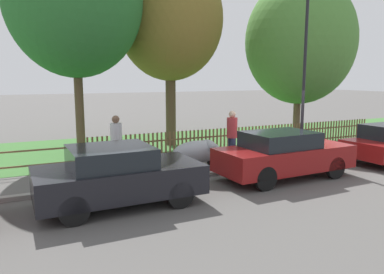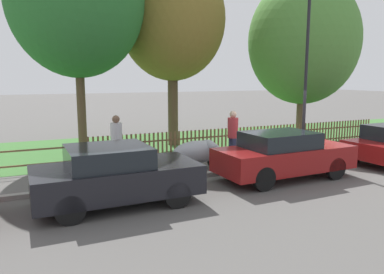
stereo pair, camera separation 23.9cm
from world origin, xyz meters
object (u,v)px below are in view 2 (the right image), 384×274
(pedestrian_near_fence, at_px, (233,134))
(tree_mid_park, at_px, (303,41))
(parked_car_black_saloon, at_px, (115,175))
(pedestrian_by_lamp, at_px, (117,140))
(parked_car_navy_estate, at_px, (283,155))
(covered_motorcycle, at_px, (199,152))
(tree_behind_motorcycle, at_px, (172,20))
(street_lamp, at_px, (309,49))

(pedestrian_near_fence, bearing_deg, tree_mid_park, -53.65)
(parked_car_black_saloon, relative_size, pedestrian_by_lamp, 2.13)
(parked_car_navy_estate, distance_m, tree_mid_park, 8.25)
(covered_motorcycle, bearing_deg, tree_behind_motorcycle, 81.41)
(parked_car_black_saloon, bearing_deg, pedestrian_by_lamp, 75.52)
(tree_mid_park, height_order, pedestrian_near_fence, tree_mid_park)
(pedestrian_near_fence, bearing_deg, parked_car_black_saloon, 127.85)
(pedestrian_by_lamp, bearing_deg, street_lamp, 125.90)
(parked_car_black_saloon, height_order, tree_behind_motorcycle, tree_behind_motorcycle)
(street_lamp, bearing_deg, pedestrian_near_fence, 164.30)
(tree_behind_motorcycle, relative_size, pedestrian_by_lamp, 4.43)
(tree_behind_motorcycle, relative_size, tree_mid_park, 1.06)
(pedestrian_near_fence, relative_size, street_lamp, 0.29)
(tree_behind_motorcycle, height_order, pedestrian_by_lamp, tree_behind_motorcycle)
(parked_car_navy_estate, bearing_deg, pedestrian_by_lamp, 144.46)
(parked_car_navy_estate, bearing_deg, tree_mid_park, 44.54)
(pedestrian_by_lamp, height_order, street_lamp, street_lamp)
(tree_behind_motorcycle, xyz_separation_m, pedestrian_near_fence, (0.65, -4.07, -4.32))
(street_lamp, bearing_deg, pedestrian_by_lamp, 170.57)
(pedestrian_near_fence, height_order, street_lamp, street_lamp)
(parked_car_navy_estate, bearing_deg, pedestrian_near_fence, 94.67)
(tree_mid_park, xyz_separation_m, pedestrian_near_fence, (-5.29, -2.85, -3.57))
(tree_mid_park, relative_size, pedestrian_by_lamp, 4.17)
(pedestrian_near_fence, bearing_deg, street_lamp, -97.65)
(pedestrian_by_lamp, bearing_deg, pedestrian_near_fence, 130.06)
(pedestrian_near_fence, bearing_deg, covered_motorcycle, 113.62)
(parked_car_black_saloon, xyz_separation_m, covered_motorcycle, (3.21, 2.28, -0.13))
(pedestrian_near_fence, distance_m, street_lamp, 3.92)
(pedestrian_near_fence, bearing_deg, tree_behind_motorcycle, 17.14)
(pedestrian_near_fence, relative_size, pedestrian_by_lamp, 1.01)
(parked_car_black_saloon, xyz_separation_m, tree_mid_park, (10.00, 5.55, 3.87))
(tree_behind_motorcycle, xyz_separation_m, pedestrian_by_lamp, (-3.33, -3.70, -4.33))
(parked_car_navy_estate, bearing_deg, street_lamp, 35.35)
(covered_motorcycle, bearing_deg, parked_car_navy_estate, -46.43)
(covered_motorcycle, xyz_separation_m, tree_behind_motorcycle, (0.85, 4.48, 4.76))
(parked_car_black_saloon, bearing_deg, tree_behind_motorcycle, 57.98)
(covered_motorcycle, relative_size, pedestrian_by_lamp, 1.01)
(covered_motorcycle, distance_m, tree_behind_motorcycle, 6.59)
(tree_behind_motorcycle, relative_size, street_lamp, 1.26)
(pedestrian_by_lamp, bearing_deg, covered_motorcycle, 117.74)
(tree_behind_motorcycle, relative_size, pedestrian_near_fence, 4.37)
(tree_mid_park, relative_size, pedestrian_near_fence, 4.12)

